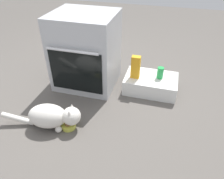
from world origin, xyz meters
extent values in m
plane|color=#56514C|center=(0.00, 0.00, 0.00)|extent=(8.00, 8.00, 0.00)
cube|color=#B7BABF|center=(-0.06, 0.36, 0.39)|extent=(0.63, 0.56, 0.78)
cube|color=black|center=(-0.06, 0.07, 0.29)|extent=(0.54, 0.01, 0.43)
cylinder|color=silver|center=(-0.06, 0.04, 0.53)|extent=(0.50, 0.02, 0.02)
cube|color=white|center=(0.64, 0.39, 0.08)|extent=(0.54, 0.37, 0.16)
cylinder|color=#D1D14C|center=(0.04, -0.37, 0.02)|extent=(0.12, 0.12, 0.04)
sphere|color=brown|center=(0.04, -0.37, 0.03)|extent=(0.07, 0.07, 0.07)
ellipsoid|color=silver|center=(-0.13, -0.40, 0.12)|extent=(0.36, 0.27, 0.21)
sphere|color=silver|center=(0.07, -0.36, 0.14)|extent=(0.16, 0.16, 0.16)
cone|color=silver|center=(0.06, -0.32, 0.19)|extent=(0.06, 0.06, 0.07)
cone|color=silver|center=(0.08, -0.40, 0.19)|extent=(0.06, 0.06, 0.07)
cylinder|color=silver|center=(-0.40, -0.45, 0.07)|extent=(0.29, 0.10, 0.12)
sphere|color=silver|center=(-0.05, -0.33, 0.03)|extent=(0.06, 0.06, 0.06)
sphere|color=silver|center=(-0.02, -0.44, 0.03)|extent=(0.06, 0.06, 0.06)
cylinder|color=green|center=(0.73, 0.40, 0.22)|extent=(0.07, 0.07, 0.12)
cube|color=orange|center=(0.48, 0.35, 0.28)|extent=(0.09, 0.06, 0.24)
camera|label=1|loc=(0.76, -1.55, 1.35)|focal=34.20mm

